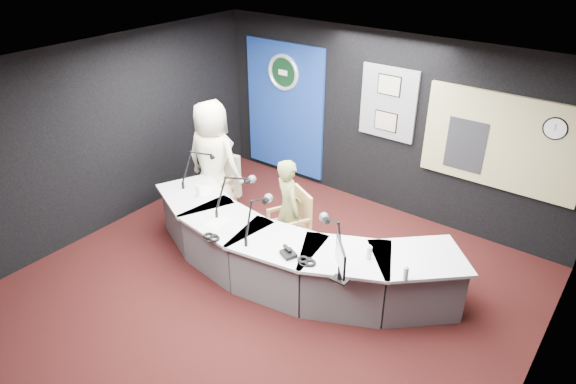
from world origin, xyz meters
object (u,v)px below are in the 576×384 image
Objects in this scene: armchair_right at (289,226)px; person_man at (213,160)px; armchair_left at (215,187)px; broadcast_desk at (286,251)px; person_woman at (289,209)px.

armchair_right is 0.48× the size of person_man.
person_man reaches higher than armchair_left.
person_woman is (-0.26, 0.41, 0.36)m from broadcast_desk.
armchair_right is (1.58, -0.19, -0.03)m from armchair_left.
broadcast_desk is 0.50m from armchair_right.
broadcast_desk is 0.60m from person_woman.
person_man is 1.29× the size of person_woman.
person_woman is at bearing 165.80° from person_man.
armchair_left is 0.51× the size of person_man.
armchair_right reaches higher than broadcast_desk.
broadcast_desk is 4.68× the size of armchair_left.
broadcast_desk is 1.94m from armchair_left.
person_man reaches higher than armchair_right.
person_man is at bearing -159.52° from armchair_right.
person_man reaches higher than broadcast_desk.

